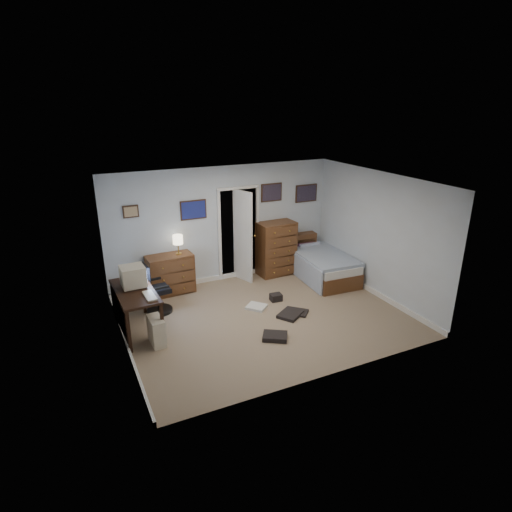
{
  "coord_description": "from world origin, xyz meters",
  "views": [
    {
      "loc": [
        -3.15,
        -6.29,
        3.8
      ],
      "look_at": [
        -0.02,
        0.3,
        1.1
      ],
      "focal_mm": 30.0,
      "sensor_mm": 36.0,
      "label": 1
    }
  ],
  "objects_px": {
    "bed": "(321,265)",
    "tall_dresser": "(276,248)",
    "office_chair": "(155,294)",
    "low_dresser": "(170,274)",
    "computer_desk": "(130,301)"
  },
  "relations": [
    {
      "from": "bed",
      "to": "computer_desk",
      "type": "bearing_deg",
      "value": -167.75
    },
    {
      "from": "office_chair",
      "to": "low_dresser",
      "type": "xyz_separation_m",
      "value": [
        0.49,
        0.75,
        0.03
      ]
    },
    {
      "from": "computer_desk",
      "to": "tall_dresser",
      "type": "height_order",
      "value": "tall_dresser"
    },
    {
      "from": "office_chair",
      "to": "bed",
      "type": "height_order",
      "value": "office_chair"
    },
    {
      "from": "office_chair",
      "to": "low_dresser",
      "type": "relative_size",
      "value": 1.08
    },
    {
      "from": "computer_desk",
      "to": "office_chair",
      "type": "xyz_separation_m",
      "value": [
        0.54,
        0.55,
        -0.21
      ]
    },
    {
      "from": "office_chair",
      "to": "computer_desk",
      "type": "bearing_deg",
      "value": -140.01
    },
    {
      "from": "low_dresser",
      "to": "tall_dresser",
      "type": "relative_size",
      "value": 0.76
    },
    {
      "from": "office_chair",
      "to": "bed",
      "type": "xyz_separation_m",
      "value": [
        3.74,
        0.12,
        -0.09
      ]
    },
    {
      "from": "low_dresser",
      "to": "bed",
      "type": "height_order",
      "value": "low_dresser"
    },
    {
      "from": "bed",
      "to": "tall_dresser",
      "type": "bearing_deg",
      "value": 146.77
    },
    {
      "from": "office_chair",
      "to": "low_dresser",
      "type": "bearing_deg",
      "value": 51.73
    },
    {
      "from": "office_chair",
      "to": "tall_dresser",
      "type": "distance_m",
      "value": 3.02
    },
    {
      "from": "computer_desk",
      "to": "low_dresser",
      "type": "height_order",
      "value": "low_dresser"
    },
    {
      "from": "office_chair",
      "to": "bed",
      "type": "relative_size",
      "value": 0.51
    }
  ]
}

